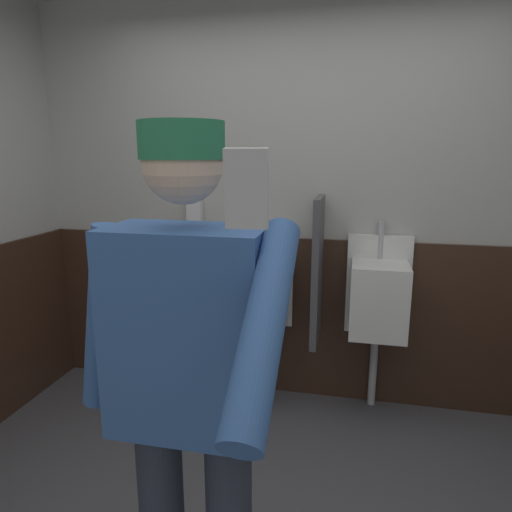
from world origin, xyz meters
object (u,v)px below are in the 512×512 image
soap_dispenser (195,209)px  person (189,380)px  urinal_middle (378,298)px  urinal_left (260,290)px  cell_phone (247,189)px

soap_dispenser → person: bearing=-70.8°
person → soap_dispenser: 1.90m
urinal_middle → soap_dispenser: soap_dispenser is taller
urinal_left → cell_phone: (0.43, -2.16, 0.83)m
urinal_middle → person: bearing=-110.1°
urinal_left → soap_dispenser: soap_dispenser is taller
cell_phone → soap_dispenser: bearing=105.7°
urinal_left → soap_dispenser: (-0.48, 0.12, 0.51)m
person → soap_dispenser: bearing=109.2°
urinal_middle → soap_dispenser: (-1.23, 0.12, 0.51)m
urinal_left → urinal_middle: bearing=0.0°
soap_dispenser → urinal_left: bearing=-14.1°
soap_dispenser → urinal_middle: bearing=-5.6°
urinal_middle → person: size_ratio=0.72×
urinal_left → person: size_ratio=0.72×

